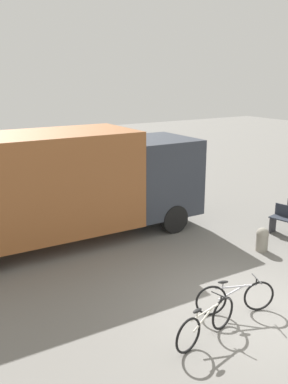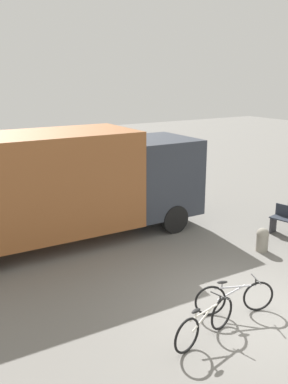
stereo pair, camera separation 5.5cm
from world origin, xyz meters
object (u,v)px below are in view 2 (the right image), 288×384
object	(u,v)px
delivery_truck	(61,183)
bicycle_middle	(234,297)
bicycle_near	(205,323)
bollard_near_bench	(262,239)

from	to	relation	value
delivery_truck	bicycle_middle	distance (m)	5.77
bicycle_near	bollard_near_bench	xyz separation A→B (m)	(3.89, 2.32, 0.00)
bicycle_near	bicycle_middle	world-z (taller)	same
bicycle_near	bollard_near_bench	size ratio (longest dim) A/B	2.47
delivery_truck	bicycle_middle	bearing A→B (deg)	-74.04
delivery_truck	bollard_near_bench	bearing A→B (deg)	-38.35
bicycle_near	bicycle_middle	bearing A→B (deg)	7.51
delivery_truck	bollard_near_bench	distance (m)	5.70
bicycle_middle	bollard_near_bench	world-z (taller)	bicycle_middle
delivery_truck	bollard_near_bench	world-z (taller)	delivery_truck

